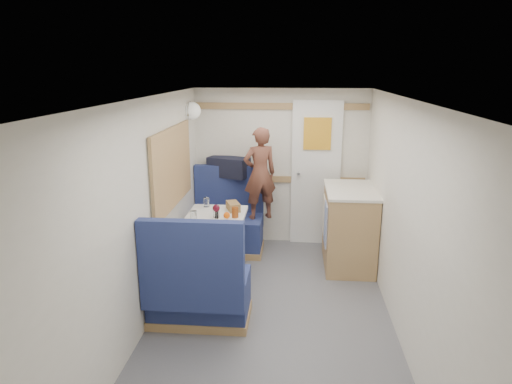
# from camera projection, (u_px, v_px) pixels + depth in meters

# --- Properties ---
(floor) EXTENTS (4.50, 4.50, 0.00)m
(floor) POSITION_uv_depth(u_px,v_px,m) (270.00, 334.00, 3.96)
(floor) COLOR #515156
(floor) RESTS_ON ground
(ceiling) EXTENTS (4.50, 4.50, 0.00)m
(ceiling) POSITION_uv_depth(u_px,v_px,m) (272.00, 100.00, 3.44)
(ceiling) COLOR silver
(ceiling) RESTS_ON wall_back
(wall_back) EXTENTS (2.20, 0.02, 2.00)m
(wall_back) POSITION_uv_depth(u_px,v_px,m) (281.00, 168.00, 5.86)
(wall_back) COLOR silver
(wall_back) RESTS_ON floor
(wall_left) EXTENTS (0.02, 4.50, 2.00)m
(wall_left) POSITION_uv_depth(u_px,v_px,m) (139.00, 222.00, 3.80)
(wall_left) COLOR silver
(wall_left) RESTS_ON floor
(wall_right) EXTENTS (0.02, 4.50, 2.00)m
(wall_right) POSITION_uv_depth(u_px,v_px,m) (409.00, 230.00, 3.61)
(wall_right) COLOR silver
(wall_right) RESTS_ON floor
(oak_trim_low) EXTENTS (2.15, 0.02, 0.08)m
(oak_trim_low) POSITION_uv_depth(u_px,v_px,m) (281.00, 179.00, 5.88)
(oak_trim_low) COLOR #9B7546
(oak_trim_low) RESTS_ON wall_back
(oak_trim_high) EXTENTS (2.15, 0.02, 0.08)m
(oak_trim_high) POSITION_uv_depth(u_px,v_px,m) (282.00, 106.00, 5.64)
(oak_trim_high) COLOR #9B7546
(oak_trim_high) RESTS_ON wall_back
(side_window) EXTENTS (0.04, 1.30, 0.72)m
(side_window) POSITION_uv_depth(u_px,v_px,m) (172.00, 167.00, 4.69)
(side_window) COLOR #9EA38A
(side_window) RESTS_ON wall_left
(rear_door) EXTENTS (0.62, 0.12, 1.86)m
(rear_door) POSITION_uv_depth(u_px,v_px,m) (316.00, 171.00, 5.80)
(rear_door) COLOR white
(rear_door) RESTS_ON wall_back
(dinette_table) EXTENTS (0.62, 0.92, 0.72)m
(dinette_table) POSITION_uv_depth(u_px,v_px,m) (215.00, 231.00, 4.83)
(dinette_table) COLOR white
(dinette_table) RESTS_ON floor
(bench_far) EXTENTS (0.90, 0.59, 1.05)m
(bench_far) POSITION_uv_depth(u_px,v_px,m) (227.00, 227.00, 5.73)
(bench_far) COLOR #18214D
(bench_far) RESTS_ON floor
(bench_near) EXTENTS (0.90, 0.59, 1.05)m
(bench_near) POSITION_uv_depth(u_px,v_px,m) (198.00, 292.00, 4.07)
(bench_near) COLOR #18214D
(bench_near) RESTS_ON floor
(ledge) EXTENTS (0.90, 0.14, 0.04)m
(ledge) POSITION_uv_depth(u_px,v_px,m) (229.00, 178.00, 5.83)
(ledge) COLOR #9B7546
(ledge) RESTS_ON bench_far
(dome_light) EXTENTS (0.20, 0.20, 0.20)m
(dome_light) POSITION_uv_depth(u_px,v_px,m) (192.00, 111.00, 5.37)
(dome_light) COLOR white
(dome_light) RESTS_ON wall_left
(galley_counter) EXTENTS (0.57, 0.92, 0.92)m
(galley_counter) POSITION_uv_depth(u_px,v_px,m) (349.00, 227.00, 5.26)
(galley_counter) COLOR #9B7546
(galley_counter) RESTS_ON floor
(person) EXTENTS (0.48, 0.40, 1.12)m
(person) POSITION_uv_depth(u_px,v_px,m) (260.00, 174.00, 5.48)
(person) COLOR brown
(person) RESTS_ON bench_far
(duffel_bag) EXTENTS (0.57, 0.41, 0.25)m
(duffel_bag) POSITION_uv_depth(u_px,v_px,m) (229.00, 167.00, 5.79)
(duffel_bag) COLOR black
(duffel_bag) RESTS_ON ledge
(tray) EXTENTS (0.33, 0.39, 0.02)m
(tray) POSITION_uv_depth(u_px,v_px,m) (212.00, 225.00, 4.52)
(tray) COLOR white
(tray) RESTS_ON dinette_table
(orange_fruit) EXTENTS (0.07, 0.07, 0.07)m
(orange_fruit) POSITION_uv_depth(u_px,v_px,m) (227.00, 215.00, 4.69)
(orange_fruit) COLOR orange
(orange_fruit) RESTS_ON tray
(cheese_block) EXTENTS (0.12, 0.09, 0.04)m
(cheese_block) POSITION_uv_depth(u_px,v_px,m) (209.00, 224.00, 4.48)
(cheese_block) COLOR #E7DC85
(cheese_block) RESTS_ON tray
(wine_glass) EXTENTS (0.08, 0.08, 0.17)m
(wine_glass) POSITION_uv_depth(u_px,v_px,m) (216.00, 209.00, 4.67)
(wine_glass) COLOR white
(wine_glass) RESTS_ON dinette_table
(tumbler_left) EXTENTS (0.07, 0.07, 0.12)m
(tumbler_left) POSITION_uv_depth(u_px,v_px,m) (194.00, 216.00, 4.64)
(tumbler_left) COLOR white
(tumbler_left) RESTS_ON dinette_table
(tumbler_mid) EXTENTS (0.06, 0.06, 0.10)m
(tumbler_mid) POSITION_uv_depth(u_px,v_px,m) (206.00, 202.00, 5.15)
(tumbler_mid) COLOR white
(tumbler_mid) RESTS_ON dinette_table
(tumbler_right) EXTENTS (0.07, 0.07, 0.11)m
(tumbler_right) POSITION_uv_depth(u_px,v_px,m) (216.00, 212.00, 4.79)
(tumbler_right) COLOR white
(tumbler_right) RESTS_ON dinette_table
(beer_glass) EXTENTS (0.07, 0.07, 0.11)m
(beer_glass) POSITION_uv_depth(u_px,v_px,m) (235.00, 212.00, 4.77)
(beer_glass) COLOR brown
(beer_glass) RESTS_ON dinette_table
(pepper_grinder) EXTENTS (0.04, 0.04, 0.10)m
(pepper_grinder) POSITION_uv_depth(u_px,v_px,m) (217.00, 215.00, 4.72)
(pepper_grinder) COLOR black
(pepper_grinder) RESTS_ON dinette_table
(bread_loaf) EXTENTS (0.19, 0.24, 0.09)m
(bread_loaf) POSITION_uv_depth(u_px,v_px,m) (233.00, 206.00, 5.02)
(bread_loaf) COLOR #8C5C3B
(bread_loaf) RESTS_ON dinette_table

